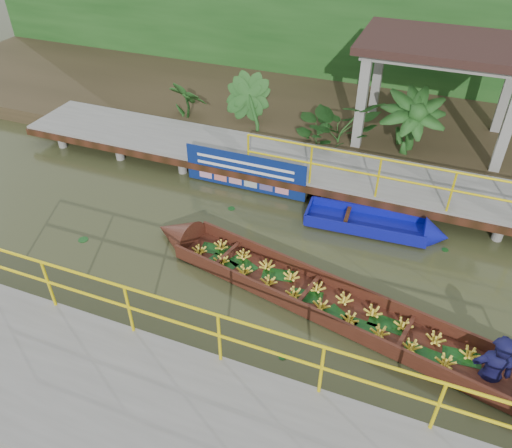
% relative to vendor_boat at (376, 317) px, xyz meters
% --- Properties ---
extents(ground, '(80.00, 80.00, 0.00)m').
position_rel_vendor_boat_xyz_m(ground, '(-2.91, 0.93, -0.29)').
color(ground, '#33371B').
rests_on(ground, ground).
extents(land_strip, '(30.00, 8.00, 0.45)m').
position_rel_vendor_boat_xyz_m(land_strip, '(-2.91, 8.43, -0.06)').
color(land_strip, '#312918').
rests_on(land_strip, ground).
extents(far_dock, '(16.00, 2.06, 1.66)m').
position_rel_vendor_boat_xyz_m(far_dock, '(-2.89, 4.36, 0.19)').
color(far_dock, slate).
rests_on(far_dock, ground).
extents(near_dock, '(18.00, 2.40, 1.73)m').
position_rel_vendor_boat_xyz_m(near_dock, '(-1.91, -3.27, 0.01)').
color(near_dock, slate).
rests_on(near_dock, ground).
extents(pavilion, '(4.40, 3.00, 3.00)m').
position_rel_vendor_boat_xyz_m(pavilion, '(0.09, 7.23, 2.53)').
color(pavilion, slate).
rests_on(pavilion, ground).
extents(foliage_backdrop, '(30.00, 0.80, 4.00)m').
position_rel_vendor_boat_xyz_m(foliage_backdrop, '(-2.91, 10.93, 1.71)').
color(foliage_backdrop, '#174315').
rests_on(foliage_backdrop, ground).
extents(vendor_boat, '(9.68, 2.94, 2.32)m').
position_rel_vendor_boat_xyz_m(vendor_boat, '(0.00, 0.00, 0.00)').
color(vendor_boat, '#33170E').
rests_on(vendor_boat, ground).
extents(moored_blue_boat, '(3.26, 1.04, 0.77)m').
position_rel_vendor_boat_xyz_m(moored_blue_boat, '(0.01, 3.00, -0.15)').
color(moored_blue_boat, '#0D1193').
rests_on(moored_blue_boat, ground).
extents(blue_banner, '(3.22, 0.04, 1.01)m').
position_rel_vendor_boat_xyz_m(blue_banner, '(-3.98, 3.41, 0.27)').
color(blue_banner, navy).
rests_on(blue_banner, ground).
extents(tropical_plants, '(14.10, 1.10, 1.38)m').
position_rel_vendor_boat_xyz_m(tropical_plants, '(-0.66, 6.23, 0.85)').
color(tropical_plants, '#174315').
rests_on(tropical_plants, ground).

